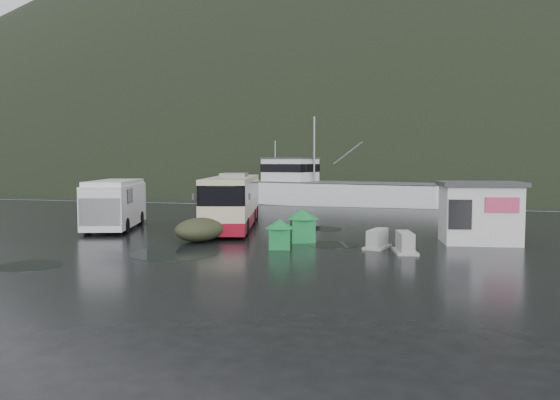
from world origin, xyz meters
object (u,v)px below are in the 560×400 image
(jersey_barrier_a, at_px, (405,253))
(fishing_trawler, at_px, (339,200))
(waste_bin_left, at_px, (303,242))
(white_van, at_px, (116,229))
(coach_bus, at_px, (233,227))
(dome_tent, at_px, (200,241))
(ticket_kiosk, at_px, (479,243))
(waste_bin_right, at_px, (280,249))
(jersey_barrier_b, at_px, (377,248))

(jersey_barrier_a, relative_size, fishing_trawler, 0.07)
(waste_bin_left, xyz_separation_m, fishing_trawler, (-2.95, 28.36, 0.00))
(white_van, bearing_deg, coach_bus, 5.13)
(dome_tent, bearing_deg, coach_bus, 94.73)
(coach_bus, distance_m, white_van, 6.52)
(white_van, bearing_deg, ticket_kiosk, -19.22)
(dome_tent, distance_m, jersey_barrier_a, 9.50)
(dome_tent, xyz_separation_m, ticket_kiosk, (12.63, 2.91, 0.00))
(waste_bin_left, bearing_deg, white_van, 170.14)
(waste_bin_right, distance_m, dome_tent, 4.38)
(coach_bus, bearing_deg, waste_bin_left, -55.83)
(waste_bin_right, height_order, dome_tent, waste_bin_right)
(coach_bus, height_order, jersey_barrier_a, coach_bus)
(waste_bin_right, xyz_separation_m, dome_tent, (-4.22, 1.17, 0.00))
(waste_bin_right, xyz_separation_m, ticket_kiosk, (8.41, 4.08, 0.00))
(white_van, height_order, waste_bin_left, white_van)
(waste_bin_right, height_order, fishing_trawler, fishing_trawler)
(white_van, relative_size, jersey_barrier_a, 3.83)
(ticket_kiosk, bearing_deg, jersey_barrier_a, -138.87)
(waste_bin_left, distance_m, jersey_barrier_a, 5.12)
(ticket_kiosk, xyz_separation_m, fishing_trawler, (-10.87, 26.57, 0.00))
(waste_bin_left, xyz_separation_m, dome_tent, (-4.71, -1.12, 0.00))
(waste_bin_right, bearing_deg, waste_bin_left, 78.07)
(waste_bin_left, height_order, ticket_kiosk, ticket_kiosk)
(waste_bin_right, bearing_deg, fishing_trawler, 94.60)
(waste_bin_right, relative_size, jersey_barrier_b, 0.79)
(jersey_barrier_b, bearing_deg, coach_bus, 147.56)
(coach_bus, xyz_separation_m, waste_bin_right, (4.70, -6.87, 0.00))
(coach_bus, height_order, waste_bin_right, coach_bus)
(coach_bus, bearing_deg, white_van, -170.40)
(coach_bus, bearing_deg, waste_bin_right, -69.96)
(white_van, distance_m, waste_bin_right, 11.46)
(coach_bus, distance_m, fishing_trawler, 23.89)
(waste_bin_right, distance_m, jersey_barrier_b, 4.24)
(waste_bin_right, distance_m, ticket_kiosk, 9.35)
(ticket_kiosk, bearing_deg, jersey_barrier_b, -155.95)
(coach_bus, bearing_deg, dome_tent, -99.59)
(jersey_barrier_a, distance_m, fishing_trawler, 31.21)
(coach_bus, relative_size, waste_bin_right, 8.53)
(white_van, relative_size, dome_tent, 2.33)
(dome_tent, xyz_separation_m, jersey_barrier_a, (9.47, -0.77, 0.00))
(fishing_trawler, bearing_deg, jersey_barrier_a, -60.29)
(ticket_kiosk, bearing_deg, fishing_trawler, 104.08)
(waste_bin_right, bearing_deg, jersey_barrier_b, 18.16)
(waste_bin_left, distance_m, waste_bin_right, 2.34)
(waste_bin_left, relative_size, jersey_barrier_a, 0.91)
(coach_bus, xyz_separation_m, jersey_barrier_a, (9.94, -6.46, 0.00))
(waste_bin_right, height_order, jersey_barrier_b, waste_bin_right)
(waste_bin_left, relative_size, dome_tent, 0.55)
(waste_bin_right, relative_size, dome_tent, 0.46)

